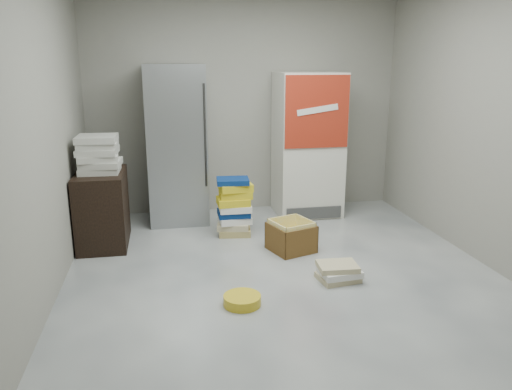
{
  "coord_description": "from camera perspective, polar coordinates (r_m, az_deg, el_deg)",
  "views": [
    {
      "loc": [
        -1.04,
        -3.94,
        1.94
      ],
      "look_at": [
        -0.18,
        0.7,
        0.66
      ],
      "focal_mm": 35.0,
      "sensor_mm": 36.0,
      "label": 1
    }
  ],
  "objects": [
    {
      "name": "room_shell",
      "position": [
        4.08,
        4.44,
        13.1
      ],
      "size": [
        4.04,
        5.04,
        2.82
      ],
      "color": "gray",
      "rests_on": "ground"
    },
    {
      "name": "phonebook_stack_side",
      "position": [
        4.65,
        9.41,
        -8.68
      ],
      "size": [
        0.39,
        0.32,
        0.16
      ],
      "rotation": [
        0.0,
        0.0,
        0.01
      ],
      "color": "tan",
      "rests_on": "ground"
    },
    {
      "name": "wood_shelf",
      "position": [
        5.6,
        -17.12,
        -1.51
      ],
      "size": [
        0.5,
        0.8,
        0.8
      ],
      "primitive_type": "cube",
      "color": "black",
      "rests_on": "ground"
    },
    {
      "name": "bucket_lid",
      "position": [
        4.17,
        -1.59,
        -11.92
      ],
      "size": [
        0.34,
        0.34,
        0.08
      ],
      "primitive_type": "cylinder",
      "rotation": [
        0.0,
        0.0,
        0.11
      ],
      "color": "gold",
      "rests_on": "ground"
    },
    {
      "name": "phonebook_stack_main",
      "position": [
        5.67,
        -2.49,
        -1.35
      ],
      "size": [
        0.42,
        0.34,
        0.66
      ],
      "rotation": [
        0.0,
        0.0,
        -0.07
      ],
      "color": "tan",
      "rests_on": "ground"
    },
    {
      "name": "supply_box_stack",
      "position": [
        5.47,
        -17.55,
        4.48
      ],
      "size": [
        0.45,
        0.43,
        0.39
      ],
      "color": "beige",
      "rests_on": "wood_shelf"
    },
    {
      "name": "coke_cooler",
      "position": [
        6.41,
        5.94,
        5.76
      ],
      "size": [
        0.8,
        0.73,
        1.8
      ],
      "color": "silver",
      "rests_on": "ground"
    },
    {
      "name": "cardboard_box",
      "position": [
        5.26,
        4.04,
        -4.95
      ],
      "size": [
        0.52,
        0.52,
        0.33
      ],
      "rotation": [
        0.0,
        0.0,
        0.33
      ],
      "color": "yellow",
      "rests_on": "ground"
    },
    {
      "name": "ground",
      "position": [
        4.51,
        3.97,
        -10.36
      ],
      "size": [
        5.0,
        5.0,
        0.0
      ],
      "primitive_type": "plane",
      "color": "silver",
      "rests_on": "ground"
    },
    {
      "name": "steel_fridge",
      "position": [
        6.15,
        -9.06,
        5.69
      ],
      "size": [
        0.7,
        0.72,
        1.9
      ],
      "color": "#A1A4A9",
      "rests_on": "ground"
    }
  ]
}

